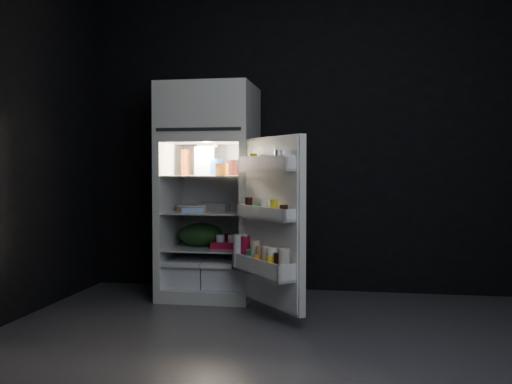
% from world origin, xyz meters
% --- Properties ---
extents(floor, '(4.00, 3.40, 0.00)m').
position_xyz_m(floor, '(0.00, 0.00, 0.00)').
color(floor, '#47474C').
rests_on(floor, ground).
extents(wall_back, '(4.00, 0.00, 2.70)m').
position_xyz_m(wall_back, '(0.00, 1.70, 1.35)').
color(wall_back, black).
rests_on(wall_back, ground).
extents(wall_front, '(4.00, 0.00, 2.70)m').
position_xyz_m(wall_front, '(0.00, -1.70, 1.35)').
color(wall_front, black).
rests_on(wall_front, ground).
extents(refrigerator, '(0.76, 0.71, 1.78)m').
position_xyz_m(refrigerator, '(-0.83, 1.32, 0.96)').
color(refrigerator, white).
rests_on(refrigerator, ground).
extents(fridge_door, '(0.60, 0.68, 1.22)m').
position_xyz_m(fridge_door, '(-0.22, 0.65, 0.68)').
color(fridge_door, white).
rests_on(fridge_door, ground).
extents(milk_jug, '(0.19, 0.19, 0.24)m').
position_xyz_m(milk_jug, '(-0.89, 1.37, 1.15)').
color(milk_jug, white).
rests_on(milk_jug, refrigerator).
extents(mayo_jar, '(0.13, 0.13, 0.14)m').
position_xyz_m(mayo_jar, '(-0.77, 1.32, 1.10)').
color(mayo_jar, '#214CB4').
rests_on(mayo_jar, refrigerator).
extents(jam_jar, '(0.11, 0.11, 0.13)m').
position_xyz_m(jam_jar, '(-0.63, 1.33, 1.09)').
color(jam_jar, black).
rests_on(jam_jar, refrigerator).
extents(amber_bottle, '(0.10, 0.10, 0.22)m').
position_xyz_m(amber_bottle, '(-1.05, 1.33, 1.14)').
color(amber_bottle, '#BB4F1E').
rests_on(amber_bottle, refrigerator).
extents(small_carton, '(0.09, 0.08, 0.10)m').
position_xyz_m(small_carton, '(-0.68, 1.12, 1.08)').
color(small_carton, orange).
rests_on(small_carton, refrigerator).
extents(egg_carton, '(0.28, 0.16, 0.07)m').
position_xyz_m(egg_carton, '(-0.78, 1.26, 0.76)').
color(egg_carton, gray).
rests_on(egg_carton, refrigerator).
extents(pie, '(0.41, 0.41, 0.04)m').
position_xyz_m(pie, '(-0.97, 1.32, 0.75)').
color(pie, tan).
rests_on(pie, refrigerator).
extents(flat_package, '(0.20, 0.15, 0.04)m').
position_xyz_m(flat_package, '(-0.93, 1.12, 0.75)').
color(flat_package, '#8EB6DC').
rests_on(flat_package, refrigerator).
extents(wrapped_pkg, '(0.13, 0.11, 0.05)m').
position_xyz_m(wrapped_pkg, '(-0.66, 1.44, 0.75)').
color(wrapped_pkg, beige).
rests_on(wrapped_pkg, refrigerator).
extents(produce_bag, '(0.44, 0.40, 0.20)m').
position_xyz_m(produce_bag, '(-0.91, 1.30, 0.52)').
color(produce_bag, '#193815').
rests_on(produce_bag, refrigerator).
extents(yogurt_tray, '(0.27, 0.15, 0.05)m').
position_xyz_m(yogurt_tray, '(-0.66, 1.21, 0.45)').
color(yogurt_tray, '#B10F33').
rests_on(yogurt_tray, refrigerator).
extents(small_can_red, '(0.07, 0.07, 0.09)m').
position_xyz_m(small_can_red, '(-0.72, 1.45, 0.47)').
color(small_can_red, '#B10F33').
rests_on(small_can_red, refrigerator).
extents(small_can_silver, '(0.08, 0.08, 0.09)m').
position_xyz_m(small_can_silver, '(-0.61, 1.43, 0.47)').
color(small_can_silver, '#B8B8BC').
rests_on(small_can_silver, refrigerator).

